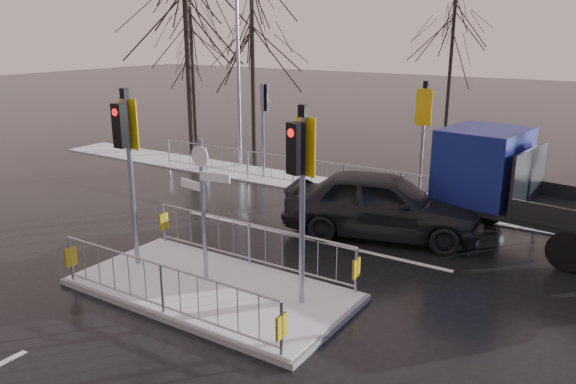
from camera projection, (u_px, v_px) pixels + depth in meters
The scene contains 12 objects.
ground at pixel (211, 292), 11.87m from camera, with size 120.00×120.00×0.00m, color black.
snow_verge at pixel (378, 195), 18.81m from camera, with size 30.00×2.00×0.04m, color white.
lane_markings at pixel (201, 298), 11.60m from camera, with size 8.00×11.38×0.01m.
traffic_island at pixel (210, 274), 11.78m from camera, with size 6.00×3.04×4.15m.
far_kerb_fixtures at pixel (382, 170), 17.97m from camera, with size 18.00×0.65×3.83m.
car_far_lane at pixel (382, 204), 14.87m from camera, with size 2.09×5.20×1.77m, color black.
flatbed_truck at pixel (515, 185), 14.28m from camera, with size 6.48×3.12×2.88m.
tree_near_a at pixel (185, 11), 24.52m from camera, with size 4.75×4.75×8.97m.
tree_near_b at pixel (252, 34), 24.69m from camera, with size 4.00×4.00×7.55m.
tree_near_c at pixel (192, 47), 28.02m from camera, with size 3.50×3.50×6.61m.
tree_far_a at pixel (452, 40), 29.33m from camera, with size 3.75×3.75×7.08m.
street_lamp_left at pixel (239, 52), 21.64m from camera, with size 1.25×0.18×8.20m.
Camera 1 is at (7.23, -8.21, 5.33)m, focal length 35.00 mm.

